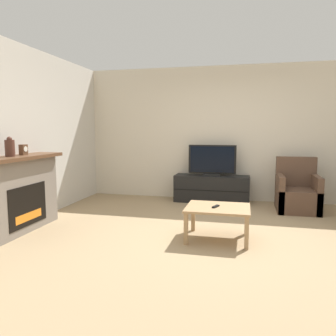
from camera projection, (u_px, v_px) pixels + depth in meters
ground_plane at (224, 235)px, 4.49m from camera, size 24.00×24.00×0.00m
wall_back at (233, 134)px, 6.59m from camera, size 12.00×0.06×2.70m
wall_left at (26, 135)px, 5.02m from camera, size 0.06×12.00×2.70m
fireplace at (17, 194)px, 4.56m from camera, size 0.45×1.56×1.08m
mantel_vase_centre_left at (10, 147)px, 4.37m from camera, size 0.13×0.13×0.27m
mantel_clock at (23, 150)px, 4.64m from camera, size 0.08×0.11×0.15m
tv_stand at (212, 189)px, 6.52m from camera, size 1.47×0.46×0.53m
tv at (212, 161)px, 6.45m from camera, size 0.93×0.18×0.61m
armchair at (297, 194)px, 5.81m from camera, size 0.70×0.76×0.94m
coffee_table at (218, 211)px, 4.27m from camera, size 0.82×0.67×0.44m
remote at (216, 206)px, 4.24m from camera, size 0.09×0.15×0.02m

